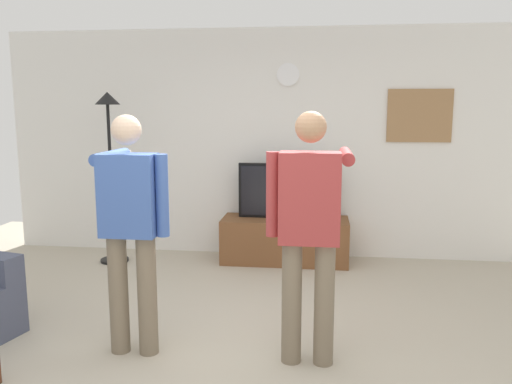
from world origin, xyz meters
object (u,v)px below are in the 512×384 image
object	(u,v)px
wall_clock	(288,75)
framed_picture	(419,116)
floor_lamp	(109,142)
tv_stand	(285,240)
television	(286,191)
person_standing_nearer_lamp	(131,221)
person_standing_nearer_couch	(309,224)

from	to	relation	value
wall_clock	framed_picture	size ratio (longest dim) A/B	0.36
wall_clock	floor_lamp	bearing A→B (deg)	-164.96
tv_stand	television	size ratio (longest dim) A/B	1.33
person_standing_nearer_lamp	person_standing_nearer_couch	world-z (taller)	person_standing_nearer_couch
floor_lamp	tv_stand	bearing A→B (deg)	6.98
television	floor_lamp	distance (m)	2.08
tv_stand	television	bearing A→B (deg)	90.00
framed_picture	floor_lamp	distance (m)	3.54
tv_stand	wall_clock	size ratio (longest dim) A/B	5.61
tv_stand	wall_clock	bearing A→B (deg)	90.00
wall_clock	floor_lamp	world-z (taller)	wall_clock
wall_clock	person_standing_nearer_lamp	xyz separation A→B (m)	(-0.94, -2.68, -1.18)
television	person_standing_nearer_lamp	distance (m)	2.61
person_standing_nearer_couch	floor_lamp	bearing A→B (deg)	137.04
wall_clock	television	bearing A→B (deg)	-90.00
person_standing_nearer_lamp	person_standing_nearer_couch	bearing A→B (deg)	-0.07
television	floor_lamp	bearing A→B (deg)	-171.70
tv_stand	floor_lamp	distance (m)	2.30
tv_stand	framed_picture	bearing A→B (deg)	11.10
person_standing_nearer_couch	television	bearing A→B (deg)	97.53
television	tv_stand	bearing A→B (deg)	-90.00
wall_clock	person_standing_nearer_couch	distance (m)	2.93
wall_clock	framed_picture	distance (m)	1.58
framed_picture	floor_lamp	bearing A→B (deg)	-171.23
person_standing_nearer_lamp	floor_lamp	bearing A→B (deg)	115.82
framed_picture	floor_lamp	world-z (taller)	framed_picture
wall_clock	person_standing_nearer_lamp	distance (m)	3.07
wall_clock	floor_lamp	distance (m)	2.19
floor_lamp	person_standing_nearer_couch	size ratio (longest dim) A/B	1.11
television	person_standing_nearer_couch	size ratio (longest dim) A/B	0.62
wall_clock	person_standing_nearer_couch	xyz separation A→B (m)	(0.32, -2.68, -1.16)
wall_clock	floor_lamp	xyz separation A→B (m)	(-1.98, -0.53, -0.76)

